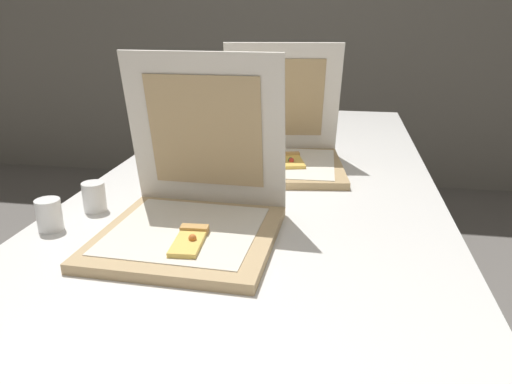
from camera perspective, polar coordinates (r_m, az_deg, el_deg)
The scene contains 7 objects.
table at distance 1.37m, azimuth 0.48°, elevation -1.37°, with size 0.97×2.44×0.75m.
pizza_box_front at distance 1.07m, azimuth -7.51°, elevation -2.27°, with size 0.38×0.38×0.38m.
pizza_box_middle at distance 1.54m, azimuth 3.11°, elevation 4.84°, with size 0.41×0.42×0.38m.
cup_white_far at distance 1.72m, azimuth -4.86°, elevation 5.90°, with size 0.06×0.06×0.07m, color white.
cup_white_mid at distance 1.50m, azimuth -9.68°, elevation 3.44°, with size 0.06×0.06×0.07m, color white.
cup_white_near_left at distance 1.18m, azimuth -23.01°, elevation -2.48°, with size 0.06×0.06×0.07m, color white.
cup_white_near_center at distance 1.26m, azimuth -18.38°, elevation -0.53°, with size 0.06×0.06×0.07m, color white.
Camera 1 is at (0.20, -0.58, 1.21)m, focal length 34.23 mm.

